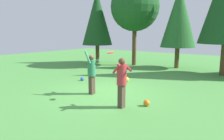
{
  "coord_description": "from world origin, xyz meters",
  "views": [
    {
      "loc": [
        5.87,
        -7.14,
        2.59
      ],
      "look_at": [
        0.44,
        0.02,
        1.05
      ],
      "focal_mm": 34.75,
      "sensor_mm": 36.0,
      "label": 1
    }
  ],
  "objects_px": {
    "tree_far_left": "(97,18)",
    "ball_yellow": "(126,80)",
    "tree_left": "(135,7)",
    "ball_blue": "(82,79)",
    "tree_center": "(179,16)",
    "person_catcher": "(122,78)",
    "frisbee": "(110,52)",
    "person_thrower": "(92,71)",
    "ball_orange": "(147,103)"
  },
  "relations": [
    {
      "from": "tree_far_left",
      "to": "ball_yellow",
      "type": "bearing_deg",
      "value": -37.69
    },
    {
      "from": "tree_far_left",
      "to": "tree_left",
      "type": "relative_size",
      "value": 0.94
    },
    {
      "from": "ball_blue",
      "to": "tree_center",
      "type": "height_order",
      "value": "tree_center"
    },
    {
      "from": "person_catcher",
      "to": "frisbee",
      "type": "xyz_separation_m",
      "value": [
        -0.87,
        0.5,
        0.81
      ]
    },
    {
      "from": "person_thrower",
      "to": "ball_orange",
      "type": "xyz_separation_m",
      "value": [
        2.62,
        0.03,
        -0.89
      ]
    },
    {
      "from": "person_thrower",
      "to": "person_catcher",
      "type": "xyz_separation_m",
      "value": [
        1.99,
        -0.65,
        0.04
      ]
    },
    {
      "from": "tree_far_left",
      "to": "tree_center",
      "type": "height_order",
      "value": "tree_far_left"
    },
    {
      "from": "ball_yellow",
      "to": "ball_orange",
      "type": "xyz_separation_m",
      "value": [
        2.7,
        -2.78,
        -0.02
      ]
    },
    {
      "from": "person_thrower",
      "to": "ball_blue",
      "type": "height_order",
      "value": "person_thrower"
    },
    {
      "from": "person_thrower",
      "to": "tree_center",
      "type": "xyz_separation_m",
      "value": [
        0.28,
        9.05,
        2.78
      ]
    },
    {
      "from": "person_catcher",
      "to": "ball_blue",
      "type": "bearing_deg",
      "value": 1.65
    },
    {
      "from": "tree_left",
      "to": "person_catcher",
      "type": "bearing_deg",
      "value": -60.9
    },
    {
      "from": "person_thrower",
      "to": "ball_blue",
      "type": "xyz_separation_m",
      "value": [
        -2.18,
        1.6,
        -0.91
      ]
    },
    {
      "from": "ball_yellow",
      "to": "tree_far_left",
      "type": "bearing_deg",
      "value": 142.31
    },
    {
      "from": "ball_yellow",
      "to": "tree_left",
      "type": "distance_m",
      "value": 7.72
    },
    {
      "from": "person_catcher",
      "to": "ball_blue",
      "type": "relative_size",
      "value": 8.49
    },
    {
      "from": "ball_yellow",
      "to": "ball_blue",
      "type": "distance_m",
      "value": 2.43
    },
    {
      "from": "ball_blue",
      "to": "tree_far_left",
      "type": "bearing_deg",
      "value": 124.35
    },
    {
      "from": "ball_yellow",
      "to": "ball_blue",
      "type": "xyz_separation_m",
      "value": [
        -2.11,
        -1.2,
        -0.04
      ]
    },
    {
      "from": "ball_blue",
      "to": "tree_left",
      "type": "distance_m",
      "value": 8.16
    },
    {
      "from": "person_catcher",
      "to": "tree_center",
      "type": "height_order",
      "value": "tree_center"
    },
    {
      "from": "ball_blue",
      "to": "tree_center",
      "type": "distance_m",
      "value": 8.67
    },
    {
      "from": "ball_blue",
      "to": "ball_orange",
      "type": "xyz_separation_m",
      "value": [
        4.81,
        -1.58,
        0.01
      ]
    },
    {
      "from": "tree_far_left",
      "to": "person_catcher",
      "type": "bearing_deg",
      "value": -44.9
    },
    {
      "from": "person_thrower",
      "to": "ball_yellow",
      "type": "xyz_separation_m",
      "value": [
        -0.07,
        2.8,
        -0.87
      ]
    },
    {
      "from": "tree_far_left",
      "to": "tree_left",
      "type": "bearing_deg",
      "value": 13.23
    },
    {
      "from": "ball_blue",
      "to": "tree_far_left",
      "type": "xyz_separation_m",
      "value": [
        -4.1,
        6.0,
        3.74
      ]
    },
    {
      "from": "ball_orange",
      "to": "tree_left",
      "type": "distance_m",
      "value": 11.02
    },
    {
      "from": "person_catcher",
      "to": "tree_center",
      "type": "distance_m",
      "value": 10.22
    },
    {
      "from": "ball_orange",
      "to": "tree_far_left",
      "type": "relative_size",
      "value": 0.04
    },
    {
      "from": "frisbee",
      "to": "tree_left",
      "type": "relative_size",
      "value": 0.06
    },
    {
      "from": "frisbee",
      "to": "ball_orange",
      "type": "bearing_deg",
      "value": 6.46
    },
    {
      "from": "person_catcher",
      "to": "tree_left",
      "type": "bearing_deg",
      "value": -30.95
    },
    {
      "from": "tree_far_left",
      "to": "tree_left",
      "type": "height_order",
      "value": "tree_left"
    },
    {
      "from": "ball_blue",
      "to": "tree_far_left",
      "type": "height_order",
      "value": "tree_far_left"
    },
    {
      "from": "person_thrower",
      "to": "frisbee",
      "type": "bearing_deg",
      "value": -0.0
    },
    {
      "from": "ball_orange",
      "to": "tree_center",
      "type": "relative_size",
      "value": 0.04
    },
    {
      "from": "person_catcher",
      "to": "ball_blue",
      "type": "height_order",
      "value": "person_catcher"
    },
    {
      "from": "ball_yellow",
      "to": "ball_orange",
      "type": "relative_size",
      "value": 1.17
    },
    {
      "from": "ball_yellow",
      "to": "ball_blue",
      "type": "relative_size",
      "value": 1.34
    },
    {
      "from": "tree_left",
      "to": "ball_orange",
      "type": "bearing_deg",
      "value": -55.89
    },
    {
      "from": "person_catcher",
      "to": "person_thrower",
      "type": "bearing_deg",
      "value": 11.94
    },
    {
      "from": "person_catcher",
      "to": "tree_far_left",
      "type": "relative_size",
      "value": 0.29
    },
    {
      "from": "person_catcher",
      "to": "ball_orange",
      "type": "bearing_deg",
      "value": -103.28
    },
    {
      "from": "ball_blue",
      "to": "tree_center",
      "type": "xyz_separation_m",
      "value": [
        2.47,
        7.45,
        3.68
      ]
    },
    {
      "from": "frisbee",
      "to": "tree_left",
      "type": "bearing_deg",
      "value": 115.97
    },
    {
      "from": "person_thrower",
      "to": "tree_far_left",
      "type": "distance_m",
      "value": 10.26
    },
    {
      "from": "tree_left",
      "to": "tree_center",
      "type": "relative_size",
      "value": 1.08
    },
    {
      "from": "tree_left",
      "to": "tree_center",
      "type": "bearing_deg",
      "value": 11.72
    },
    {
      "from": "person_catcher",
      "to": "ball_yellow",
      "type": "distance_m",
      "value": 4.12
    }
  ]
}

